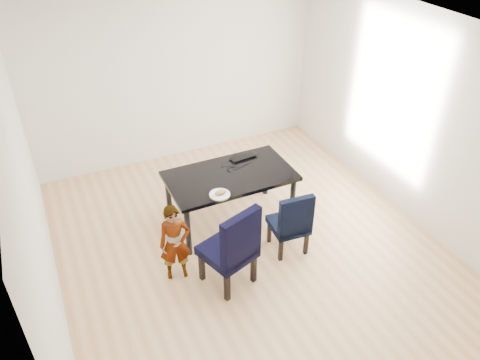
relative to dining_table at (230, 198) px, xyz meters
name	(u,v)px	position (x,y,z in m)	size (l,w,h in m)	color
floor	(247,244)	(0.00, -0.50, -0.38)	(4.50, 5.00, 0.01)	tan
ceiling	(249,29)	(0.00, -0.50, 2.33)	(4.50, 5.00, 0.01)	white
wall_back	(175,75)	(0.00, 2.00, 0.98)	(4.50, 0.01, 2.70)	white
wall_front	(402,316)	(0.00, -3.00, 0.98)	(4.50, 0.01, 2.70)	white
wall_left	(32,204)	(-2.25, -0.50, 0.98)	(0.01, 5.00, 2.70)	white
wall_right	(406,114)	(2.25, -0.50, 0.98)	(0.01, 5.00, 2.70)	silver
dining_table	(230,198)	(0.00, 0.00, 0.00)	(1.60, 0.90, 0.75)	black
chair_left	(227,245)	(-0.47, -0.97, 0.16)	(0.51, 0.54, 1.07)	black
chair_right	(289,220)	(0.42, -0.78, 0.07)	(0.42, 0.44, 0.88)	black
child	(175,243)	(-0.96, -0.65, 0.12)	(0.36, 0.24, 0.98)	#F54A14
plate	(220,194)	(-0.29, -0.35, 0.38)	(0.25, 0.25, 0.01)	white
sandwich	(220,192)	(-0.28, -0.36, 0.42)	(0.15, 0.07, 0.06)	#A87B3C
laptop	(241,155)	(0.32, 0.35, 0.39)	(0.37, 0.24, 0.03)	black
cable_tangle	(233,169)	(0.08, 0.09, 0.38)	(0.15, 0.15, 0.01)	black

